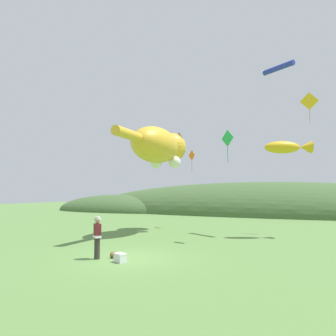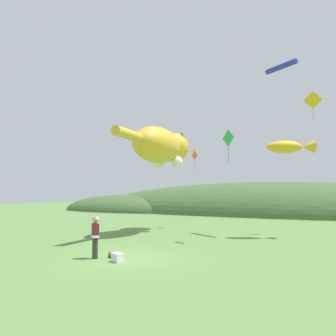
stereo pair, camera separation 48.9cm
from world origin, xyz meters
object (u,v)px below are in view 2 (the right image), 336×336
at_px(picnic_cooler, 117,257).
at_px(kite_diamond_green, 228,138).
at_px(kite_diamond_orange, 195,155).
at_px(kite_giant_cat, 161,147).
at_px(kite_fish_windsock, 290,147).
at_px(festival_attendant, 95,236).
at_px(kite_spool, 111,255).
at_px(kite_diamond_gold, 313,100).
at_px(kite_tube_streamer, 280,67).

relative_size(picnic_cooler, kite_diamond_green, 0.31).
bearing_deg(kite_diamond_orange, kite_diamond_green, -53.10).
xyz_separation_m(picnic_cooler, kite_diamond_green, (2.57, 6.98, 5.69)).
relative_size(kite_giant_cat, kite_fish_windsock, 3.16).
xyz_separation_m(festival_attendant, kite_spool, (0.51, 0.46, -0.82)).
xyz_separation_m(kite_fish_windsock, kite_diamond_green, (-2.88, -3.52, 0.23)).
distance_m(kite_giant_cat, kite_diamond_orange, 4.19).
bearing_deg(kite_diamond_gold, picnic_cooler, -116.89).
height_order(kite_spool, kite_diamond_orange, kite_diamond_orange).
xyz_separation_m(festival_attendant, kite_diamond_green, (3.81, 6.88, 4.92)).
bearing_deg(kite_diamond_gold, kite_diamond_orange, -179.31).
height_order(picnic_cooler, kite_diamond_gold, kite_diamond_gold).
height_order(kite_giant_cat, kite_diamond_orange, kite_giant_cat).
distance_m(kite_giant_cat, kite_diamond_green, 5.85).
xyz_separation_m(kite_spool, kite_diamond_green, (3.30, 6.42, 5.74)).
bearing_deg(kite_diamond_orange, kite_tube_streamer, -11.10).
distance_m(picnic_cooler, kite_fish_windsock, 13.03).
bearing_deg(festival_attendant, kite_fish_windsock, 57.25).
height_order(kite_giant_cat, kite_diamond_gold, kite_diamond_gold).
xyz_separation_m(kite_spool, kite_diamond_orange, (-1.33, 12.58, 5.60)).
xyz_separation_m(festival_attendant, kite_diamond_orange, (-0.82, 13.04, 4.78)).
bearing_deg(picnic_cooler, kite_diamond_gold, 63.11).
height_order(kite_diamond_orange, kite_diamond_gold, kite_diamond_gold).
distance_m(picnic_cooler, kite_tube_streamer, 16.92).
bearing_deg(kite_giant_cat, kite_fish_windsock, 9.90).
height_order(kite_spool, kite_fish_windsock, kite_fish_windsock).
bearing_deg(kite_fish_windsock, kite_tube_streamer, 115.37).
relative_size(kite_tube_streamer, kite_diamond_orange, 1.32).
bearing_deg(kite_diamond_gold, festival_attendant, -121.16).
xyz_separation_m(kite_giant_cat, kite_tube_streamer, (7.74, 2.75, 5.31)).
relative_size(festival_attendant, kite_diamond_gold, 0.82).
distance_m(kite_fish_windsock, kite_diamond_gold, 4.62).
bearing_deg(kite_fish_windsock, kite_spool, -121.88).
xyz_separation_m(kite_tube_streamer, kite_diamond_gold, (1.87, 1.46, -2.18)).
xyz_separation_m(kite_tube_streamer, kite_diamond_orange, (-6.90, 1.35, -5.58)).
xyz_separation_m(kite_fish_windsock, kite_diamond_orange, (-7.51, 2.64, 0.09)).
height_order(kite_giant_cat, kite_diamond_green, kite_giant_cat).
height_order(festival_attendant, kite_diamond_gold, kite_diamond_gold).
xyz_separation_m(kite_giant_cat, kite_diamond_orange, (0.84, 4.10, -0.27)).
bearing_deg(kite_diamond_orange, kite_diamond_gold, 0.69).
xyz_separation_m(festival_attendant, picnic_cooler, (1.23, -0.10, -0.77)).
bearing_deg(kite_diamond_green, picnic_cooler, -110.26).
distance_m(kite_tube_streamer, kite_diamond_orange, 8.98).
relative_size(kite_diamond_gold, kite_diamond_green, 1.14).
bearing_deg(kite_tube_streamer, picnic_cooler, -112.34).
height_order(picnic_cooler, kite_giant_cat, kite_giant_cat).
relative_size(picnic_cooler, kite_giant_cat, 0.06).
bearing_deg(kite_fish_windsock, kite_diamond_orange, 160.61).
distance_m(kite_giant_cat, kite_tube_streamer, 9.78).
relative_size(kite_spool, kite_fish_windsock, 0.09).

